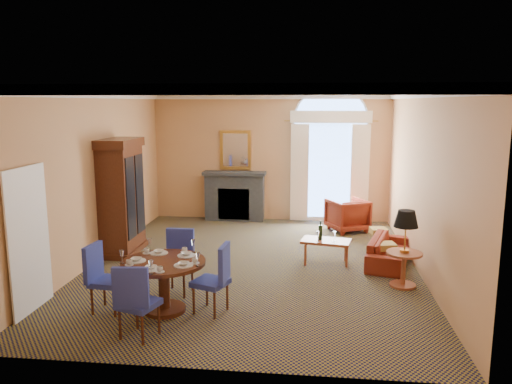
# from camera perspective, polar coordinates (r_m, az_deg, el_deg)

# --- Properties ---
(ground) EXTENTS (7.50, 7.50, 0.00)m
(ground) POSITION_cam_1_polar(r_m,az_deg,el_deg) (9.45, -0.35, -8.32)
(ground) COLOR #121137
(ground) RESTS_ON ground
(room_envelope) EXTENTS (6.04, 7.52, 3.45)m
(room_envelope) POSITION_cam_1_polar(r_m,az_deg,el_deg) (9.64, -0.04, 7.27)
(room_envelope) COLOR tan
(room_envelope) RESTS_ON ground
(armoire) EXTENTS (0.66, 1.17, 2.30)m
(armoire) POSITION_cam_1_polar(r_m,az_deg,el_deg) (10.32, -15.17, -0.72)
(armoire) COLOR #3C1A0D
(armoire) RESTS_ON ground
(dining_table) EXTENTS (1.22, 1.22, 0.96)m
(dining_table) POSITION_cam_1_polar(r_m,az_deg,el_deg) (7.40, -10.50, -9.15)
(dining_table) COLOR #3C1A0D
(dining_table) RESTS_ON ground
(dining_chair_north) EXTENTS (0.50, 0.50, 1.01)m
(dining_chair_north) POSITION_cam_1_polar(r_m,az_deg,el_deg) (8.13, -8.80, -7.30)
(dining_chair_north) COLOR #263195
(dining_chair_north) RESTS_ON ground
(dining_chair_south) EXTENTS (0.56, 0.56, 1.01)m
(dining_chair_south) POSITION_cam_1_polar(r_m,az_deg,el_deg) (6.62, -13.66, -11.65)
(dining_chair_south) COLOR #263195
(dining_chair_south) RESTS_ON ground
(dining_chair_east) EXTENTS (0.58, 0.58, 1.01)m
(dining_chair_east) POSITION_cam_1_polar(r_m,az_deg,el_deg) (7.27, -4.47, -9.35)
(dining_chair_east) COLOR #263195
(dining_chair_east) RESTS_ON ground
(dining_chair_west) EXTENTS (0.51, 0.50, 1.01)m
(dining_chair_west) POSITION_cam_1_polar(r_m,az_deg,el_deg) (7.62, -17.27, -8.87)
(dining_chair_west) COLOR #263195
(dining_chair_west) RESTS_ON ground
(sofa) EXTENTS (1.08, 1.80, 0.49)m
(sofa) POSITION_cam_1_polar(r_m,az_deg,el_deg) (9.81, 15.00, -6.48)
(sofa) COLOR maroon
(sofa) RESTS_ON ground
(armchair) EXTENTS (1.11, 1.12, 0.77)m
(armchair) POSITION_cam_1_polar(r_m,az_deg,el_deg) (11.97, 10.39, -2.60)
(armchair) COLOR maroon
(armchair) RESTS_ON ground
(coffee_table) EXTENTS (0.98, 0.66, 0.82)m
(coffee_table) POSITION_cam_1_polar(r_m,az_deg,el_deg) (9.51, 7.96, -5.61)
(coffee_table) COLOR #A35031
(coffee_table) RESTS_ON ground
(side_table) EXTENTS (0.59, 0.59, 1.26)m
(side_table) POSITION_cam_1_polar(r_m,az_deg,el_deg) (8.52, 16.67, -5.11)
(side_table) COLOR #A35031
(side_table) RESTS_ON ground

